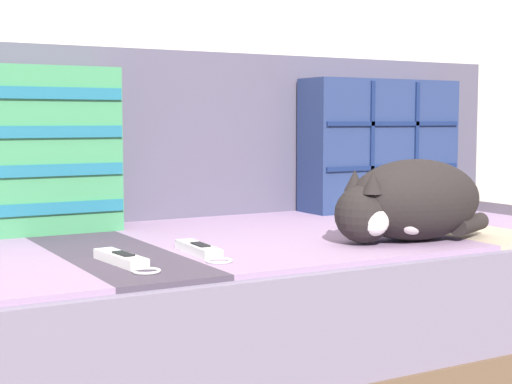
# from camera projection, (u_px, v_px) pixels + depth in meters

# --- Properties ---
(couch) EXTENTS (2.18, 0.90, 0.41)m
(couch) POSITION_uv_depth(u_px,v_px,m) (229.00, 326.00, 1.77)
(couch) COLOR brown
(couch) RESTS_ON ground_plane
(sofa_backrest) EXTENTS (2.13, 0.14, 0.43)m
(sofa_backrest) POSITION_uv_depth(u_px,v_px,m) (161.00, 135.00, 2.07)
(sofa_backrest) COLOR #514C60
(sofa_backrest) RESTS_ON couch
(throw_pillow_quilted) EXTENTS (0.48, 0.14, 0.37)m
(throw_pillow_quilted) POSITION_uv_depth(u_px,v_px,m) (380.00, 145.00, 2.24)
(throw_pillow_quilted) COLOR navy
(throw_pillow_quilted) RESTS_ON couch
(throw_pillow_striped) EXTENTS (0.36, 0.14, 0.37)m
(throw_pillow_striped) POSITION_uv_depth(u_px,v_px,m) (37.00, 150.00, 1.76)
(throw_pillow_striped) COLOR #3D8956
(throw_pillow_striped) RESTS_ON couch
(sleeping_cat) EXTENTS (0.39, 0.21, 0.17)m
(sleeping_cat) POSITION_uv_depth(u_px,v_px,m) (408.00, 203.00, 1.65)
(sleeping_cat) COLOR black
(sleeping_cat) RESTS_ON couch
(game_remote_near) EXTENTS (0.06, 0.21, 0.02)m
(game_remote_near) POSITION_uv_depth(u_px,v_px,m) (122.00, 259.00, 1.39)
(game_remote_near) COLOR white
(game_remote_near) RESTS_ON couch
(game_remote_far) EXTENTS (0.05, 0.20, 0.02)m
(game_remote_far) POSITION_uv_depth(u_px,v_px,m) (200.00, 250.00, 1.49)
(game_remote_far) COLOR white
(game_remote_far) RESTS_ON couch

